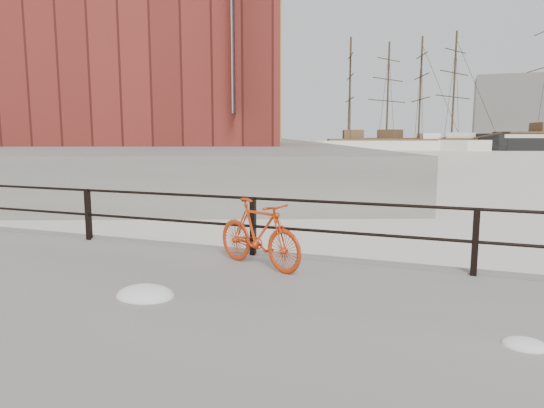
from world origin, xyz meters
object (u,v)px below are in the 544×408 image
Objects in this scene: schooner_mid at (417,149)px; bicycle at (259,234)px; workboat_near at (113,161)px; workboat_far at (222,155)px; schooner_left at (383,150)px.

bicycle is at bearing -61.61° from schooner_mid.
workboat_near is 1.30× the size of workboat_far.
bicycle is 82.25m from schooner_mid.
bicycle is 41.57m from workboat_near.
workboat_near is at bearing -89.29° from schooner_mid.
workboat_near reaches higher than bicycle.
schooner_mid reaches higher than workboat_near.
schooner_left is at bearing 21.62° from workboat_near.
schooner_mid is 39.83m from workboat_far.
workboat_near is at bearing -135.74° from workboat_far.
workboat_far is (-24.85, 48.49, -0.88)m from bicycle.
bicycle is 0.13× the size of workboat_near.
schooner_left reaches higher than bicycle.
schooner_left is (-5.12, -5.06, 0.00)m from schooner_mid.
workboat_far is at bearing -137.48° from schooner_left.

